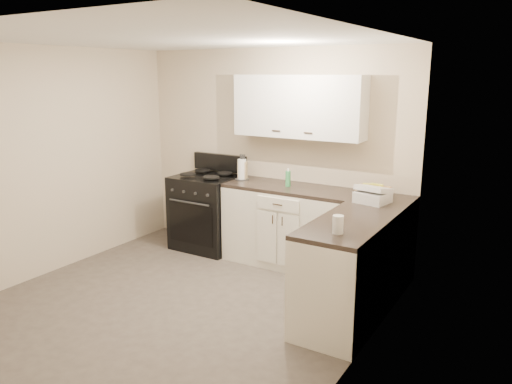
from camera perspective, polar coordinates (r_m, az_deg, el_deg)
The scene contains 19 objects.
floor at distance 5.07m, azimuth -8.57°, elevation -12.52°, with size 3.60×3.60×0.00m, color #473F38.
ceiling at distance 4.57m, azimuth -9.71°, elevation 16.93°, with size 3.60×3.60×0.00m, color white.
wall_back at distance 6.12m, azimuth 1.84°, elevation 4.44°, with size 3.60×3.60×0.00m, color beige.
wall_right at distance 3.78m, azimuth 12.23°, elevation -1.52°, with size 3.60×3.60×0.00m, color beige.
wall_left at distance 5.97m, azimuth -22.44°, elevation 3.20°, with size 3.60×3.60×0.00m, color beige.
base_cabinets_back at distance 5.85m, azimuth 3.96°, elevation -4.07°, with size 1.55×0.60×0.90m, color silver.
base_cabinets_right at distance 4.89m, azimuth 11.74°, elevation -7.92°, with size 0.60×1.90×0.90m, color silver.
countertop_back at distance 5.73m, azimuth 4.04°, elevation 0.42°, with size 1.55×0.60×0.04m, color black.
countertop_right at distance 4.74m, azimuth 12.01°, elevation -2.62°, with size 0.60×1.90×0.04m, color black.
upper_cabinets at distance 5.73m, azimuth 4.89°, elevation 9.71°, with size 1.55×0.30×0.70m, color silver.
stove at distance 6.43m, azimuth -5.57°, elevation -2.38°, with size 0.79×0.68×0.96m, color black.
knife_block at distance 6.08m, azimuth -1.55°, elevation 2.47°, with size 0.10×0.09×0.22m, color #CDB67E.
paper_towel at distance 6.07m, azimuth -1.62°, elevation 2.59°, with size 0.10×0.10×0.25m, color white.
soap_bottle at distance 5.72m, azimuth 3.68°, elevation 1.53°, with size 0.06×0.06×0.18m, color #3A9752.
wicker_basket at distance 5.37m, azimuth 13.23°, elevation 0.02°, with size 0.32×0.22×0.11m, color #AF7D52.
countertop_grill at distance 5.13m, azimuth 13.19°, elevation -0.57°, with size 0.30×0.28×0.11m, color silver.
glass_jar at distance 4.09m, azimuth 9.36°, elevation -3.68°, with size 0.09×0.09×0.15m, color silver.
oven_mitt_near at distance 4.57m, azimuth 5.81°, elevation -9.03°, with size 0.02×0.15×0.26m, color black.
oven_mitt_far at distance 4.62m, azimuth 6.24°, elevation -8.29°, with size 0.02×0.13×0.23m, color black.
Camera 1 is at (2.97, -3.47, 2.21)m, focal length 35.00 mm.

